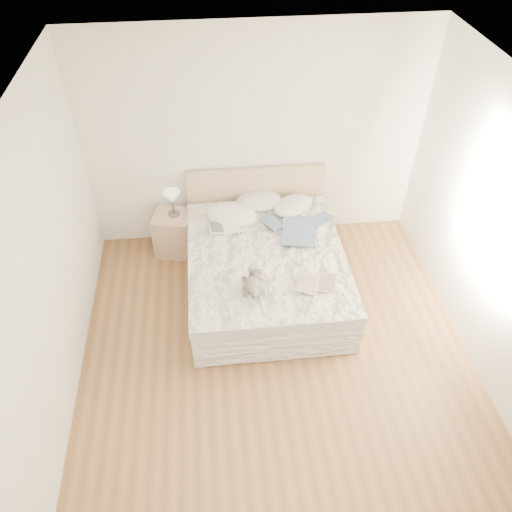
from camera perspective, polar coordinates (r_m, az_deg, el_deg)
The scene contains 16 objects.
floor at distance 5.20m, azimuth 2.63°, elevation -12.80°, with size 4.00×4.50×0.00m, color brown.
ceiling at distance 3.36m, azimuth 4.09°, elevation 14.52°, with size 4.00×4.50×0.00m, color white.
wall_back at distance 5.97m, azimuth -0.08°, elevation 13.10°, with size 4.00×0.02×2.70m, color white.
wall_left at distance 4.38m, azimuth -23.71°, elevation -3.91°, with size 0.02×4.50×2.70m, color white.
wall_right at distance 4.85m, azimuth 27.23°, elevation -0.12°, with size 0.02×4.50×2.70m, color white.
window at distance 4.98m, azimuth 25.98°, elevation 3.03°, with size 0.02×1.30×1.10m, color white.
bed at distance 5.74m, azimuth 1.05°, elevation -1.28°, with size 1.72×2.14×1.00m.
nightstand at distance 6.32m, azimuth -9.36°, elevation 2.58°, with size 0.45×0.40×0.56m, color tan.
table_lamp at distance 6.02m, azimuth -9.57°, elevation 6.50°, with size 0.23×0.23×0.33m.
pillow_left at distance 5.94m, azimuth -2.77°, elevation 4.70°, with size 0.60×0.42×0.18m, color white.
pillow_middle at distance 6.16m, azimuth 0.35°, elevation 6.31°, with size 0.57×0.40×0.17m, color silver.
pillow_right at distance 6.10m, azimuth 4.24°, elevation 5.77°, with size 0.53×0.37×0.16m, color white.
blouse at distance 5.75m, azimuth 4.90°, elevation 2.93°, with size 0.58×0.62×0.02m, color #3A536C, non-canonical shape.
photo_book at distance 5.78m, azimuth -3.66°, elevation 3.28°, with size 0.36×0.25×0.03m, color white.
childrens_book at distance 5.14m, azimuth 7.05°, elevation -3.12°, with size 0.41×0.27×0.03m, color beige.
teddy_bear at distance 5.01m, azimuth -0.55°, elevation -3.80°, with size 0.21×0.30×0.16m, color #655C4F, non-canonical shape.
Camera 1 is at (-0.55, -2.93, 4.26)m, focal length 35.00 mm.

